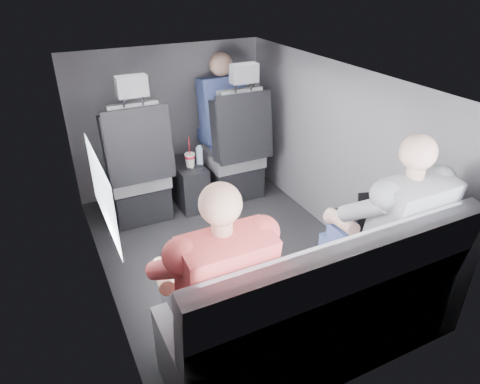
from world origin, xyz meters
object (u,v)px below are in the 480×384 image
front_seat_left (138,176)px  water_bottle (200,156)px  front_seat_right (235,156)px  center_console (188,184)px  laptop_white (200,263)px  passenger_rear_left (214,288)px  soda_cup (190,160)px  laptop_black (373,216)px  passenger_rear_right (386,230)px  rear_bench (314,315)px  passenger_front_right (222,111)px

front_seat_left → water_bottle: bearing=-1.6°
front_seat_right → center_console: 0.49m
laptop_white → passenger_rear_left: passenger_rear_left is taller
front_seat_left → soda_cup: (0.45, -0.04, 0.07)m
center_console → laptop_white: (-0.52, -1.66, 0.44)m
water_bottle → passenger_rear_left: bearing=-109.4°
soda_cup → laptop_black: (0.57, -1.61, 0.17)m
laptop_white → front_seat_right: bearing=59.0°
water_bottle → laptop_black: bearing=-73.8°
center_console → laptop_black: (0.57, -1.69, 0.44)m
center_console → soda_cup: size_ratio=1.74×
front_seat_left → front_seat_right: same height
water_bottle → passenger_rear_right: (0.43, -1.79, 0.16)m
front_seat_left → rear_bench: bearing=-76.7°
center_console → water_bottle: size_ratio=2.75×
front_seat_left → center_console: (0.45, 0.04, -0.20)m
rear_bench → center_console: bearing=90.0°
rear_bench → water_bottle: size_ratio=9.16×
front_seat_right → rear_bench: front_seat_right is taller
center_console → laptop_black: 1.84m
rear_bench → passenger_rear_right: bearing=10.2°
front_seat_left → passenger_rear_right: 2.07m
passenger_rear_right → center_console: bearing=105.9°
rear_bench → soda_cup: (0.00, 1.86, 0.16)m
center_console → laptop_white: laptop_white is taller
soda_cup → rear_bench: bearing=-90.1°
front_seat_left → laptop_black: size_ratio=3.00×
soda_cup → passenger_rear_right: size_ratio=0.22×
passenger_rear_right → front_seat_right: bearing=92.4°
front_seat_right → laptop_black: bearing=-85.7°
front_seat_left → laptop_white: (-0.07, -1.62, 0.24)m
passenger_front_right → water_bottle: bearing=-141.5°
water_bottle → passenger_front_right: size_ratio=0.20×
laptop_white → laptop_black: bearing=-1.7°
soda_cup → passenger_rear_left: 1.85m
passenger_rear_right → rear_bench: bearing=-169.8°
rear_bench → laptop_black: bearing=23.7°
soda_cup → front_seat_right: bearing=5.0°
center_console → passenger_front_right: bearing=26.2°
laptop_white → passenger_rear_left: bearing=-92.4°
water_bottle → soda_cup: bearing=-166.2°
water_bottle → rear_bench: bearing=-93.0°
rear_bench → soda_cup: 1.87m
rear_bench → passenger_rear_left: 0.63m
soda_cup → water_bottle: 0.10m
rear_bench → laptop_black: rear_bench is taller
center_console → laptop_black: laptop_black is taller
passenger_rear_left → laptop_black: bearing=8.1°
front_seat_left → passenger_front_right: bearing=16.1°
passenger_rear_left → passenger_front_right: 2.29m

